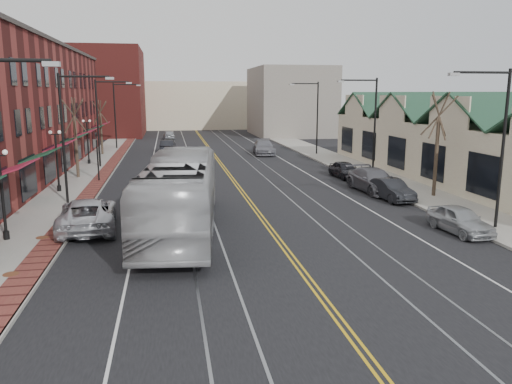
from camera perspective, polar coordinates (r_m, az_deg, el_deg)
name	(u,v)px	position (r m, az deg, el deg)	size (l,w,h in m)	color
ground	(315,288)	(18.61, 6.72, -10.87)	(160.00, 160.00, 0.00)	black
sidewalk_left	(71,192)	(37.78, -20.35, 0.04)	(4.00, 120.00, 0.15)	gray
sidewalk_right	(388,181)	(40.87, 14.89, 1.18)	(4.00, 120.00, 0.15)	gray
building_right	(460,152)	(43.42, 22.27, 4.26)	(8.00, 36.00, 4.60)	beige
backdrop_left	(99,92)	(87.17, -17.48, 10.81)	(14.00, 18.00, 14.00)	maroon
backdrop_mid	(193,105)	(101.64, -7.20, 9.82)	(22.00, 14.00, 9.00)	beige
backdrop_right	(290,102)	(83.93, 3.94, 10.27)	(12.00, 16.00, 11.00)	slate
streetlight_l_1	(70,125)	(33.09, -20.52, 7.19)	(3.33, 0.25, 8.00)	black
streetlight_l_2	(102,114)	(48.89, -17.17, 8.51)	(3.33, 0.25, 8.00)	black
streetlight_l_3	(118,109)	(64.79, -15.45, 9.17)	(3.33, 0.25, 8.00)	black
streetlight_r_0	(496,133)	(27.73, 25.76, 6.12)	(3.33, 0.25, 8.00)	black
streetlight_r_1	(370,117)	(41.76, 12.89, 8.33)	(3.33, 0.25, 8.00)	black
streetlight_r_2	(314,110)	(56.85, 6.60, 9.26)	(3.33, 0.25, 8.00)	black
lamppost_l_1	(3,197)	(26.12, -26.99, -0.52)	(0.84, 0.28, 4.27)	black
lamppost_l_2	(57,162)	(37.60, -21.77, 3.18)	(0.84, 0.28, 4.27)	black
lamppost_l_3	(88,143)	(51.30, -18.67, 5.36)	(0.84, 0.28, 4.27)	black
tree_left_near	(76,136)	(43.27, -19.93, 6.02)	(1.78, 1.37, 6.48)	#382B21
tree_left_far	(101,126)	(59.07, -17.31, 7.20)	(1.66, 1.28, 6.02)	#382B21
tree_right_mid	(437,142)	(35.33, 20.00, 5.36)	(1.90, 1.46, 6.93)	#382B21
manhole_mid	(11,274)	(21.54, -26.21, -8.42)	(0.60, 0.60, 0.02)	#592D19
manhole_far	(42,237)	(26.15, -23.23, -4.80)	(0.60, 0.60, 0.02)	#592D19
traffic_signal	(97,153)	(41.12, -17.68, 4.29)	(0.18, 0.15, 3.80)	black
transit_bus	(181,194)	(25.50, -8.61, -0.26)	(3.26, 13.93, 3.88)	#B3B3B5
parked_suv	(88,214)	(27.10, -18.69, -2.44)	(2.78, 6.02, 1.67)	silver
parked_car_a	(460,220)	(27.22, 22.27, -2.94)	(1.64, 4.07, 1.39)	#A2A5A9
parked_car_b	(391,190)	(34.06, 15.18, 0.25)	(1.47, 4.23, 1.39)	black
parked_car_c	(374,180)	(36.61, 13.31, 1.30)	(2.32, 5.70, 1.65)	slate
parked_car_d	(345,170)	(42.10, 10.12, 2.52)	(1.63, 4.05, 1.38)	black
distant_car_left	(168,146)	(60.72, -10.03, 5.21)	(1.53, 4.38, 1.44)	black
distant_car_right	(264,147)	(57.39, 0.90, 5.14)	(2.31, 5.68, 1.65)	slate
distant_car_far	(169,135)	(76.72, -9.90, 6.44)	(1.65, 4.10, 1.40)	#A3A5AA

